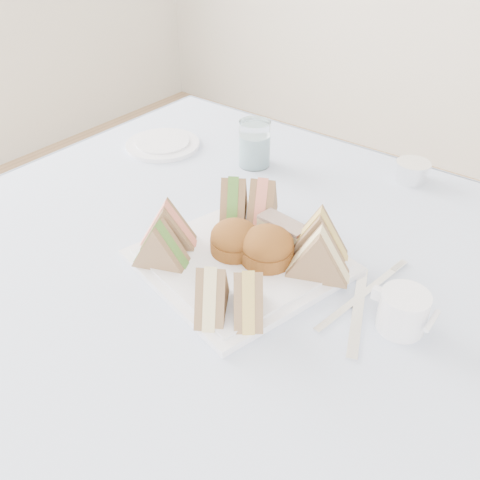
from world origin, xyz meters
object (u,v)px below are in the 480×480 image
Objects in this scene: serving_plate at (240,262)px; creamer_jug at (403,311)px; table at (216,392)px; water_glass at (255,144)px.

serving_plate is 0.27m from creamer_jug.
water_glass reaches higher than table.
table is 9.20× the size of water_glass.
table is 0.53m from water_glass.
water_glass is at bearing 136.66° from serving_plate.
table is 0.53m from creamer_jug.
serving_plate is at bearing -175.69° from creamer_jug.
water_glass is (-0.19, 0.29, 0.04)m from serving_plate.
water_glass is 0.53m from creamer_jug.
serving_plate is 4.21× the size of creamer_jug.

